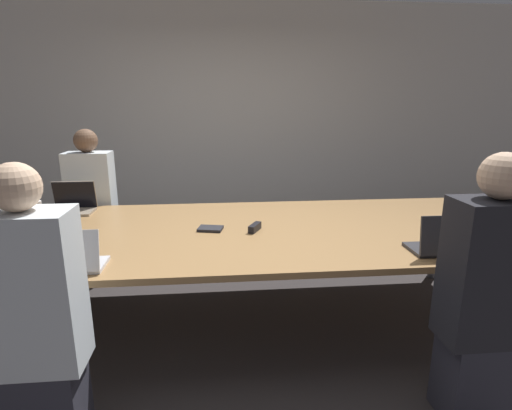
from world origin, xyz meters
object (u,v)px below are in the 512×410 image
object	(u,v)px
laptop_near_right	(440,242)
cup_far_left	(36,207)
cup_near_right	(476,244)
cup_near_left	(24,265)
laptop_far_left	(73,203)
person_far_left	(93,207)
person_near_left	(36,322)
stapler	(255,227)
laptop_near_left	(72,259)
person_near_right	(484,297)

from	to	relation	value
laptop_near_right	cup_far_left	bearing A→B (deg)	-22.64
cup_near_right	cup_far_left	bearing A→B (deg)	159.66
cup_near_left	laptop_far_left	bearing A→B (deg)	97.06
person_far_left	cup_far_left	xyz separation A→B (m)	(-0.33, -0.38, 0.11)
person_near_left	laptop_far_left	xyz separation A→B (m)	(-0.38, 1.66, 0.13)
stapler	person_near_left	bearing A→B (deg)	-109.39
cup_near_left	person_far_left	size ratio (longest dim) A/B	0.07
laptop_near_left	person_far_left	distance (m)	1.64
cup_near_left	laptop_near_left	bearing A→B (deg)	-0.54
cup_near_right	person_far_left	size ratio (longest dim) A/B	0.06
cup_far_left	cup_near_left	bearing A→B (deg)	-69.95
laptop_near_right	cup_near_right	distance (m)	0.26
person_near_right	cup_near_right	bearing A→B (deg)	-118.81
cup_near_right	stapler	world-z (taller)	cup_near_right
person_near_right	cup_far_left	distance (m)	3.22
laptop_near_left	laptop_near_right	size ratio (longest dim) A/B	1.01
person_near_right	laptop_far_left	bearing A→B (deg)	-33.54
cup_near_left	cup_far_left	distance (m)	1.29
person_near_right	person_far_left	world-z (taller)	person_near_right
laptop_near_right	stapler	xyz separation A→B (m)	(-1.06, 0.54, -0.05)
cup_near_left	cup_near_right	bearing A→B (deg)	1.72
cup_near_right	cup_near_left	bearing A→B (deg)	-178.28
person_near_right	cup_far_left	size ratio (longest dim) A/B	13.66
person_near_right	cup_far_left	xyz separation A→B (m)	(-2.78, 1.63, 0.10)
person_near_right	person_far_left	size ratio (longest dim) A/B	1.01
person_near_left	laptop_near_right	xyz separation A→B (m)	(2.13, 0.47, 0.13)
cup_near_right	laptop_far_left	distance (m)	2.99
laptop_near_left	stapler	xyz separation A→B (m)	(1.04, 0.59, -0.04)
person_near_left	cup_near_left	world-z (taller)	person_near_left
cup_near_right	laptop_near_right	bearing A→B (deg)	-172.09
person_far_left	cup_far_left	bearing A→B (deg)	-131.00
laptop_near_right	cup_near_right	size ratio (longest dim) A/B	3.71
cup_near_right	person_near_left	bearing A→B (deg)	-168.05
laptop_near_left	laptop_far_left	xyz separation A→B (m)	(-0.40, 1.24, 0.00)
cup_near_left	cup_near_right	distance (m)	2.61
person_near_left	laptop_near_right	size ratio (longest dim) A/B	4.37
stapler	laptop_near_left	bearing A→B (deg)	-123.41
person_far_left	person_near_left	bearing A→B (deg)	-80.42
person_near_left	stapler	xyz separation A→B (m)	(1.07, 1.01, 0.08)
person_near_left	laptop_near_right	distance (m)	2.19
cup_near_left	person_far_left	xyz separation A→B (m)	(-0.11, 1.59, -0.10)
laptop_far_left	cup_far_left	distance (m)	0.29
laptop_far_left	person_far_left	size ratio (longest dim) A/B	0.25
cup_near_right	laptop_far_left	xyz separation A→B (m)	(-2.76, 1.15, 0.03)
laptop_near_left	stapler	bearing A→B (deg)	-150.54
laptop_near_left	person_near_right	distance (m)	2.13
laptop_near_right	stapler	size ratio (longest dim) A/B	2.06
person_near_left	cup_near_right	size ratio (longest dim) A/B	16.21
laptop_far_left	cup_far_left	bearing A→B (deg)	-175.50
person_near_right	laptop_near_left	bearing A→B (deg)	-11.27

